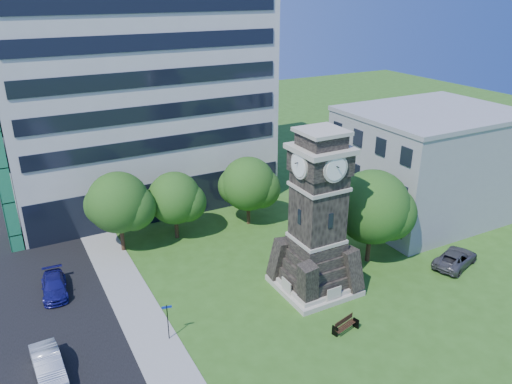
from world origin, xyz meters
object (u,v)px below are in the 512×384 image
clock_tower (317,224)px  car_east_lot (455,258)px  car_street_mid (48,366)px  park_bench (345,325)px  street_sign (168,318)px  car_street_north (54,286)px

clock_tower → car_east_lot: clock_tower is taller
car_street_mid → park_bench: bearing=-18.8°
car_street_mid → street_sign: bearing=-5.0°
clock_tower → car_street_north: 19.73m
car_east_lot → park_bench: size_ratio=2.58×
car_street_mid → park_bench: 18.27m
car_street_mid → park_bench: size_ratio=2.35×
car_street_mid → car_east_lot: car_street_mid is taller
clock_tower → car_street_mid: bearing=-179.0°
car_street_mid → clock_tower: bearing=-2.2°
car_east_lot → clock_tower: bearing=59.0°
car_street_mid → car_east_lot: (30.59, -2.46, -0.05)m
clock_tower → park_bench: 7.18m
park_bench → car_street_mid: bearing=150.0°
car_east_lot → car_street_north: bearing=51.2°
clock_tower → car_east_lot: 13.02m
car_street_mid → car_street_north: size_ratio=1.02×
car_east_lot → street_sign: (-23.42, 2.23, 0.98)m
clock_tower → car_street_north: size_ratio=2.90×
clock_tower → park_bench: bearing=-102.4°
car_street_north → car_east_lot: 31.16m
clock_tower → car_street_mid: clock_tower is taller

